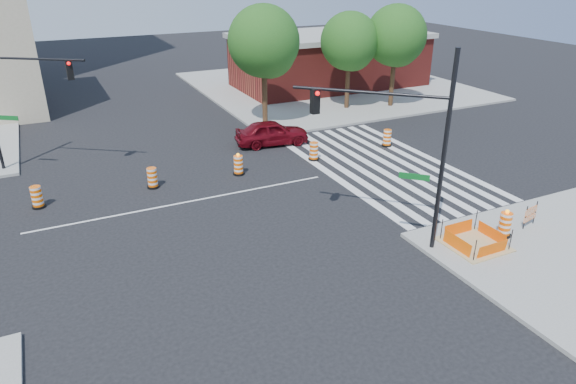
% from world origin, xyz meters
% --- Properties ---
extents(ground, '(120.00, 120.00, 0.00)m').
position_xyz_m(ground, '(0.00, 0.00, 0.00)').
color(ground, black).
rests_on(ground, ground).
extents(sidewalk_ne, '(22.00, 22.00, 0.15)m').
position_xyz_m(sidewalk_ne, '(18.00, 18.00, 0.07)').
color(sidewalk_ne, gray).
rests_on(sidewalk_ne, ground).
extents(crosswalk_east, '(6.75, 13.50, 0.01)m').
position_xyz_m(crosswalk_east, '(10.95, 0.00, 0.01)').
color(crosswalk_east, silver).
rests_on(crosswalk_east, ground).
extents(lane_centerline, '(14.00, 0.12, 0.01)m').
position_xyz_m(lane_centerline, '(0.00, 0.00, 0.01)').
color(lane_centerline, silver).
rests_on(lane_centerline, ground).
extents(excavation_pit, '(2.20, 2.20, 0.90)m').
position_xyz_m(excavation_pit, '(9.00, -9.00, 0.22)').
color(excavation_pit, tan).
rests_on(excavation_pit, ground).
extents(brick_storefront, '(16.50, 8.50, 4.60)m').
position_xyz_m(brick_storefront, '(18.00, 18.00, 2.32)').
color(brick_storefront, maroon).
rests_on(brick_storefront, ground).
extents(red_coupe, '(4.61, 2.36, 1.50)m').
position_xyz_m(red_coupe, '(6.97, 5.77, 0.75)').
color(red_coupe, '#610811').
rests_on(red_coupe, ground).
extents(signal_pole_se, '(4.23, 4.01, 7.54)m').
position_xyz_m(signal_pole_se, '(6.28, -7.31, 4.63)').
color(signal_pole_se, black).
rests_on(signal_pole_se, ground).
extents(signal_pole_nw, '(4.77, 3.31, 7.52)m').
position_xyz_m(signal_pole_nw, '(-6.43, 7.17, 4.62)').
color(signal_pole_nw, black).
rests_on(signal_pole_nw, ground).
extents(pit_drum, '(0.60, 0.60, 1.18)m').
position_xyz_m(pit_drum, '(10.59, -8.96, 0.64)').
color(pit_drum, black).
rests_on(pit_drum, ground).
extents(barricade, '(0.87, 0.23, 1.04)m').
position_xyz_m(barricade, '(12.18, -8.82, 0.72)').
color(barricade, '#FF5F05').
rests_on(barricade, ground).
extents(tree_north_c, '(4.64, 4.64, 7.89)m').
position_xyz_m(tree_north_c, '(8.26, 9.70, 5.29)').
color(tree_north_c, '#382314').
rests_on(tree_north_c, ground).
extents(tree_north_d, '(4.17, 4.17, 7.09)m').
position_xyz_m(tree_north_d, '(15.39, 10.73, 4.76)').
color(tree_north_d, '#382314').
rests_on(tree_north_d, ground).
extents(tree_north_e, '(4.43, 4.43, 7.54)m').
position_xyz_m(tree_north_e, '(18.75, 9.81, 5.06)').
color(tree_north_e, '#382314').
rests_on(tree_north_e, ground).
extents(median_drum_1, '(0.60, 0.60, 1.02)m').
position_xyz_m(median_drum_1, '(-6.21, 2.40, 0.48)').
color(median_drum_1, black).
rests_on(median_drum_1, ground).
extents(median_drum_2, '(0.60, 0.60, 1.02)m').
position_xyz_m(median_drum_2, '(-1.01, 2.38, 0.48)').
color(median_drum_2, black).
rests_on(median_drum_2, ground).
extents(median_drum_3, '(0.60, 0.60, 1.18)m').
position_xyz_m(median_drum_3, '(3.42, 2.14, 0.49)').
color(median_drum_3, black).
rests_on(median_drum_3, ground).
extents(median_drum_4, '(0.60, 0.60, 1.02)m').
position_xyz_m(median_drum_4, '(8.00, 2.31, 0.48)').
color(median_drum_4, black).
rests_on(median_drum_4, ground).
extents(median_drum_5, '(0.60, 0.60, 1.02)m').
position_xyz_m(median_drum_5, '(13.12, 2.47, 0.48)').
color(median_drum_5, black).
rests_on(median_drum_5, ground).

